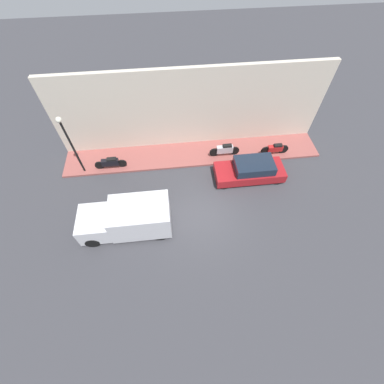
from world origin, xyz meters
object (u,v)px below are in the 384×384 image
(delivery_van, at_px, (127,219))
(streetlamp, at_px, (69,139))
(scooter_silver, at_px, (225,150))
(motorcycle_red, at_px, (275,149))
(motorcycle_black, at_px, (111,163))
(parked_car, at_px, (251,170))

(delivery_van, distance_m, streetlamp, 5.69)
(scooter_silver, distance_m, motorcycle_red, 3.39)
(motorcycle_black, bearing_deg, parked_car, -100.80)
(parked_car, relative_size, streetlamp, 1.03)
(delivery_van, xyz_separation_m, motorcycle_red, (4.59, -9.55, -0.42))
(streetlamp, bearing_deg, motorcycle_red, -89.37)
(delivery_van, bearing_deg, parked_car, -68.89)
(delivery_van, xyz_separation_m, streetlamp, (4.45, 3.03, 1.84))
(scooter_silver, distance_m, motorcycle_black, 7.47)
(motorcycle_red, bearing_deg, motorcycle_black, 90.33)
(motorcycle_black, relative_size, streetlamp, 0.48)
(scooter_silver, xyz_separation_m, streetlamp, (-0.37, 9.21, 2.21))
(delivery_van, height_order, motorcycle_red, delivery_van)
(parked_car, bearing_deg, scooter_silver, 32.67)
(parked_car, height_order, motorcycle_black, parked_car)
(scooter_silver, height_order, streetlamp, streetlamp)
(motorcycle_red, height_order, streetlamp, streetlamp)
(motorcycle_black, distance_m, motorcycle_red, 10.84)
(scooter_silver, bearing_deg, parked_car, -147.33)
(motorcycle_red, bearing_deg, parked_car, 129.08)
(parked_car, bearing_deg, streetlamp, 81.38)
(motorcycle_red, bearing_deg, delivery_van, 115.68)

